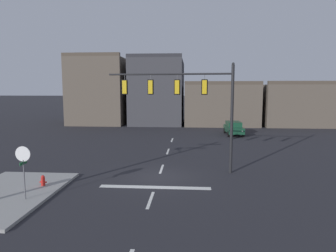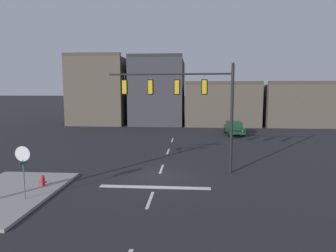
{
  "view_description": "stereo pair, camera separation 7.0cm",
  "coord_description": "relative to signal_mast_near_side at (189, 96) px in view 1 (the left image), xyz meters",
  "views": [
    {
      "loc": [
        2.0,
        -18.84,
        5.67
      ],
      "look_at": [
        0.31,
        3.88,
        2.82
      ],
      "focal_mm": 32.66,
      "sensor_mm": 36.0,
      "label": 1
    },
    {
      "loc": [
        2.07,
        -18.84,
        5.67
      ],
      "look_at": [
        0.31,
        3.88,
        2.82
      ],
      "focal_mm": 32.66,
      "sensor_mm": 36.0,
      "label": 2
    }
  ],
  "objects": [
    {
      "name": "ground_plane",
      "position": [
        -1.85,
        -1.63,
        -5.11
      ],
      "size": [
        400.0,
        400.0,
        0.0
      ],
      "primitive_type": "plane",
      "color": "#232328"
    },
    {
      "name": "sidewalk_near_corner",
      "position": [
        -9.58,
        -5.63,
        -5.04
      ],
      "size": [
        5.0,
        8.0,
        0.15
      ],
      "primitive_type": "cube",
      "color": "gray",
      "rests_on": "ground"
    },
    {
      "name": "stop_bar_paint",
      "position": [
        -1.85,
        -3.63,
        -5.11
      ],
      "size": [
        6.4,
        0.5,
        0.01
      ],
      "primitive_type": "cube",
      "color": "silver",
      "rests_on": "ground"
    },
    {
      "name": "lane_centreline",
      "position": [
        -1.85,
        0.37,
        -5.11
      ],
      "size": [
        0.16,
        26.4,
        0.01
      ],
      "color": "silver",
      "rests_on": "ground"
    },
    {
      "name": "signal_mast_near_side",
      "position": [
        0.0,
        0.0,
        0.0
      ],
      "size": [
        8.42,
        0.95,
        7.3
      ],
      "color": "black",
      "rests_on": "ground"
    },
    {
      "name": "stop_sign",
      "position": [
        -8.05,
        -6.34,
        -2.97
      ],
      "size": [
        0.76,
        0.64,
        2.83
      ],
      "color": "#56565B",
      "rests_on": "ground"
    },
    {
      "name": "car_lot_nearside",
      "position": [
        5.37,
        16.69,
        -4.25
      ],
      "size": [
        2.08,
        4.52,
        1.61
      ],
      "color": "#143D28",
      "rests_on": "ground"
    },
    {
      "name": "fire_hydrant",
      "position": [
        -8.18,
        -4.23,
        -4.78
      ],
      "size": [
        0.4,
        0.3,
        0.75
      ],
      "color": "red",
      "rests_on": "ground"
    },
    {
      "name": "building_row",
      "position": [
        0.35,
        29.26,
        -0.95
      ],
      "size": [
        40.97,
        13.98,
        10.72
      ],
      "color": "brown",
      "rests_on": "ground"
    }
  ]
}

